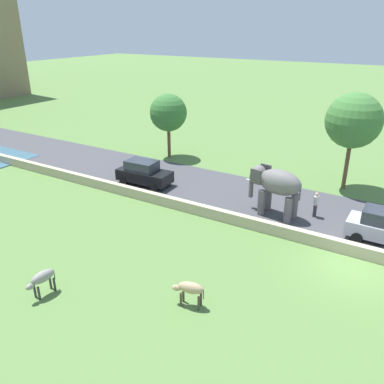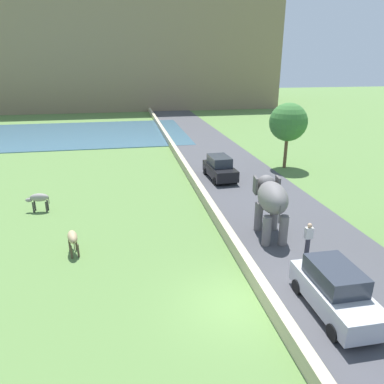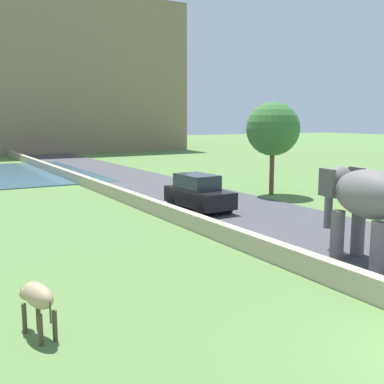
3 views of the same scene
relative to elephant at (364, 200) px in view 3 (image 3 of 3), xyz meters
The scene contains 6 objects.
road_surface 15.04m from the elephant, 84.05° to the left, with size 7.00×120.00×0.06m, color #424247.
barrier_wall 13.13m from the elephant, 99.97° to the left, with size 0.40×110.00×0.68m, color tan.
elephant is the anchor object (origin of this frame).
car_black 9.96m from the elephant, 90.19° to the left, with size 1.94×4.08×1.80m.
cow_tan 9.93m from the elephant, behind, with size 0.67×1.42×1.15m.
tree_mid 13.68m from the elephant, 62.23° to the left, with size 3.15×3.15×5.49m.
Camera 3 is at (-8.26, -4.46, 4.49)m, focal length 43.87 mm.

